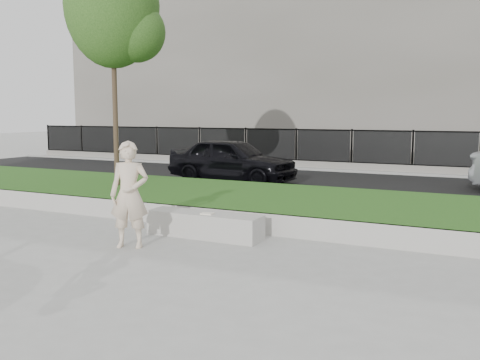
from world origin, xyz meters
The scene contains 12 objects.
ground centered at (0.00, 0.00, 0.00)m, with size 90.00×90.00×0.00m, color gray.
grass_bank centered at (0.00, 3.00, 0.20)m, with size 34.00×4.00×0.40m, color #0E3A10.
grass_kerb centered at (0.00, 1.04, 0.20)m, with size 34.00×0.08×0.40m, color #A5A39B.
street centered at (0.00, 8.50, 0.02)m, with size 34.00×7.00×0.04m, color black.
far_pavement centered at (0.00, 13.00, 0.06)m, with size 34.00×3.00×0.12m, color gray.
iron_fence centered at (0.00, 12.00, 0.54)m, with size 32.00×0.30×1.50m.
building_facade centered at (0.00, 20.00, 5.00)m, with size 34.00×10.00×10.00m, color #625E56.
stone_bench centered at (-0.22, 0.40, 0.22)m, with size 2.15×0.54×0.44m, color #A5A39B.
man centered at (-0.95, -0.78, 0.88)m, with size 0.64×0.42×1.76m, color beige.
book centered at (-0.10, 0.31, 0.45)m, with size 0.22×0.16×0.02m, color white.
young_tree centered at (-4.14, 2.95, 4.69)m, with size 2.41×2.30×5.89m.
car_dark centered at (-3.14, 7.16, 0.74)m, with size 1.66×4.13×1.41m, color black.
Camera 1 is at (4.53, -7.73, 2.21)m, focal length 40.00 mm.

